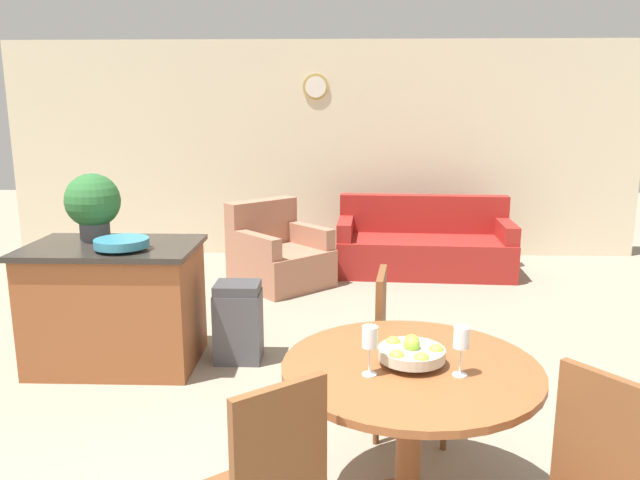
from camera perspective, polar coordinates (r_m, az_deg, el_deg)
wall_back at (r=8.00m, az=0.21°, el=8.23°), size 8.00×0.09×2.70m
dining_table at (r=2.98m, az=8.22°, el=-14.32°), size 1.18×1.18×0.78m
dining_chair_far_side at (r=3.76m, az=7.18°, el=-9.76°), size 0.47×0.47×0.98m
fruit_bowl at (r=2.88m, az=8.37°, el=-10.16°), size 0.30×0.30×0.14m
wine_glass_left at (r=2.72m, az=4.58°, el=-9.02°), size 0.07×0.07×0.22m
wine_glass_right at (r=2.77m, az=12.81°, el=-8.87°), size 0.07×0.07×0.22m
kitchen_island at (r=4.91m, az=-18.16°, el=-5.64°), size 1.24×0.81×0.92m
teal_bowl at (r=4.58m, az=-17.68°, el=-0.27°), size 0.38×0.38×0.08m
potted_plant at (r=4.96m, az=-20.05°, el=3.16°), size 0.41×0.41×0.50m
trash_bin at (r=4.82m, az=-7.48°, el=-7.45°), size 0.35×0.29×0.61m
couch at (r=7.34m, az=9.47°, el=-0.65°), size 2.03×0.97×0.87m
armchair at (r=6.76m, az=-3.85°, el=-1.60°), size 1.22×1.22×0.89m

